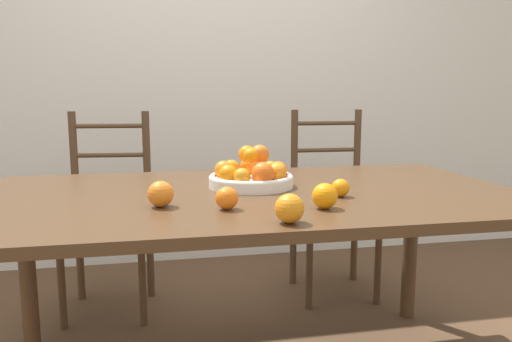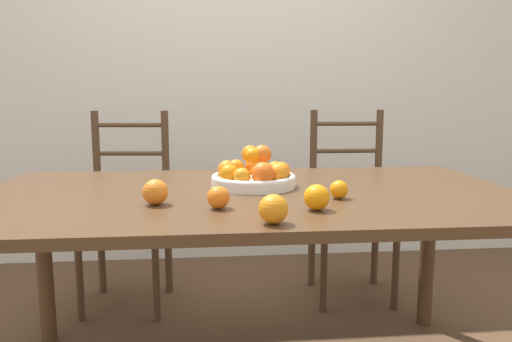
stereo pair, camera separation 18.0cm
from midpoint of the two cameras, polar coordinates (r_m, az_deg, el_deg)
The scene contains 10 objects.
wall_back at distance 3.37m, azimuth -7.32°, elevation 11.76°, with size 8.00×0.06×2.60m.
dining_table at distance 1.84m, azimuth -3.34°, elevation -4.91°, with size 1.96×1.07×0.78m.
fruit_bowl at distance 1.90m, azimuth -3.25°, elevation -0.50°, with size 0.32×0.32×0.16m.
orange_loose_0 at distance 1.74m, azimuth 6.73°, elevation -1.96°, with size 0.06×0.06×0.06m.
orange_loose_1 at distance 1.55m, azimuth -6.69°, elevation -3.13°, with size 0.07×0.07×0.07m.
orange_loose_2 at distance 1.38m, azimuth 0.11°, elevation -4.35°, with size 0.08×0.08×0.08m.
orange_loose_3 at distance 1.62m, azimuth -14.02°, elevation -2.60°, with size 0.08×0.08×0.08m.
orange_loose_4 at distance 1.55m, azimuth 4.60°, elevation -2.90°, with size 0.08×0.08×0.08m.
chair_left at distance 2.72m, azimuth -18.36°, elevation -5.11°, with size 0.46×0.44×1.03m.
chair_right at distance 2.84m, azimuth 6.90°, elevation -4.13°, with size 0.43×0.41×1.03m.
Camera 1 is at (-0.33, -1.75, 1.14)m, focal length 35.00 mm.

